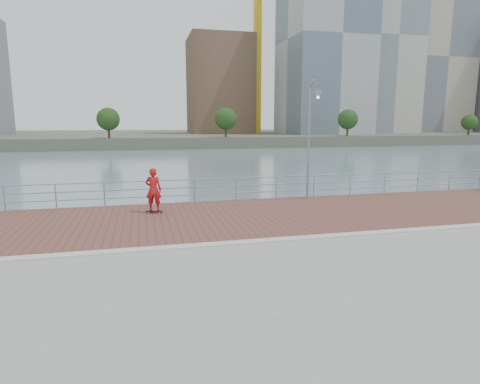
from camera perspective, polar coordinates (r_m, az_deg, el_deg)
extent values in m
plane|color=slate|center=(13.63, 2.07, -15.25)|extent=(400.00, 400.00, 0.00)
cube|color=gray|center=(9.03, 11.45, -22.35)|extent=(40.00, 24.00, 2.00)
cube|color=brown|center=(16.28, -1.34, -3.54)|extent=(40.00, 6.80, 0.02)
cube|color=#B7B5AD|center=(12.90, 2.12, -7.06)|extent=(40.00, 0.40, 0.06)
cube|color=#4C5142|center=(134.49, -12.37, 7.73)|extent=(320.00, 95.00, 2.50)
cylinder|color=#8C9EA8|center=(20.02, -30.50, -0.80)|extent=(0.06, 0.06, 1.10)
cylinder|color=#8C9EA8|center=(19.52, -24.73, -0.58)|extent=(0.06, 0.06, 1.10)
cylinder|color=#8C9EA8|center=(19.22, -18.72, -0.34)|extent=(0.06, 0.06, 1.10)
cylinder|color=#8C9EA8|center=(19.15, -12.60, -0.09)|extent=(0.06, 0.06, 1.10)
cylinder|color=#8C9EA8|center=(19.29, -6.49, 0.16)|extent=(0.06, 0.06, 1.10)
cylinder|color=#8C9EA8|center=(19.65, -0.55, 0.40)|extent=(0.06, 0.06, 1.10)
cylinder|color=#8C9EA8|center=(20.21, 5.13, 0.63)|extent=(0.06, 0.06, 1.10)
cylinder|color=#8C9EA8|center=(20.95, 10.45, 0.83)|extent=(0.06, 0.06, 1.10)
cylinder|color=#8C9EA8|center=(21.87, 15.37, 1.02)|extent=(0.06, 0.06, 1.10)
cylinder|color=#8C9EA8|center=(22.93, 19.86, 1.18)|extent=(0.06, 0.06, 1.10)
cylinder|color=#8C9EA8|center=(24.12, 23.93, 1.32)|extent=(0.06, 0.06, 1.10)
cylinder|color=#8C9EA8|center=(25.42, 27.61, 1.44)|extent=(0.06, 0.06, 1.10)
cylinder|color=#8C9EA8|center=(26.82, 30.91, 1.54)|extent=(0.06, 0.06, 1.10)
cylinder|color=#8C9EA8|center=(19.36, -3.51, 1.89)|extent=(39.00, 0.05, 0.05)
cylinder|color=#8C9EA8|center=(19.41, -3.50, 0.79)|extent=(39.00, 0.05, 0.05)
cylinder|color=#8C9EA8|center=(19.47, -3.49, -0.26)|extent=(39.00, 0.05, 0.05)
cylinder|color=gray|center=(20.04, 9.73, 6.73)|extent=(0.11, 0.11, 5.47)
cylinder|color=gray|center=(19.67, 10.52, 14.62)|extent=(0.07, 0.91, 0.07)
cone|color=#B2B2AD|center=(19.24, 11.07, 14.17)|extent=(0.40, 0.40, 0.32)
cube|color=black|center=(17.27, -12.10, -2.71)|extent=(0.73, 0.35, 0.03)
cylinder|color=beige|center=(17.27, -12.87, -2.88)|extent=(0.06, 0.05, 0.05)
cylinder|color=beige|center=(17.17, -11.39, -2.89)|extent=(0.06, 0.05, 0.05)
cylinder|color=beige|center=(17.39, -12.78, -2.78)|extent=(0.06, 0.05, 0.05)
cylinder|color=beige|center=(17.29, -11.31, -2.80)|extent=(0.06, 0.05, 0.05)
imported|color=red|center=(17.10, -12.21, 0.33)|extent=(0.75, 0.58, 1.82)
cube|color=gold|center=(122.52, 2.48, 20.09)|extent=(2.00, 2.00, 50.00)
cube|color=brown|center=(124.56, -2.93, 14.83)|extent=(18.00, 18.00, 28.06)
cube|color=#9E9EA3|center=(123.40, 11.91, 20.30)|extent=(22.00, 22.00, 52.03)
cube|color=#B2ADA3|center=(143.92, 19.32, 19.65)|extent=(20.00, 20.00, 57.98)
cube|color=#ADA38E|center=(161.94, 24.96, 16.52)|extent=(24.00, 22.00, 48.94)
cylinder|color=#473323|center=(89.13, -18.17, 8.47)|extent=(0.50, 0.50, 3.68)
sphere|color=#193814|center=(89.12, -18.24, 9.82)|extent=(4.73, 4.73, 4.73)
cylinder|color=#473323|center=(90.76, -2.05, 9.00)|extent=(0.50, 0.50, 3.79)
sphere|color=#193814|center=(90.75, -2.05, 10.37)|extent=(4.87, 4.87, 4.87)
cylinder|color=#473323|center=(101.20, 15.03, 8.75)|extent=(0.50, 0.50, 3.71)
sphere|color=#193814|center=(101.19, 15.09, 9.95)|extent=(4.77, 4.77, 4.77)
cylinder|color=#473323|center=(121.87, 29.77, 7.79)|extent=(0.50, 0.50, 3.11)
sphere|color=#193814|center=(121.86, 29.84, 8.62)|extent=(4.00, 4.00, 4.00)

